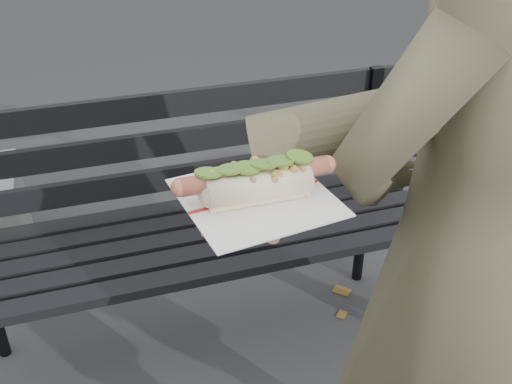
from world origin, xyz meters
TOP-DOWN VIEW (x-y plane):
  - park_bench at (0.03, 0.84)m, footprint 1.50×0.44m
  - person at (0.39, -0.01)m, footprint 0.71×0.53m
  - held_hotdog at (0.17, -0.03)m, footprint 0.64×0.30m

SIDE VIEW (x-z plane):
  - park_bench at x=0.03m, z-range 0.08..0.96m
  - person at x=0.39m, z-range 0.00..1.75m
  - held_hotdog at x=0.17m, z-range 1.08..1.28m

